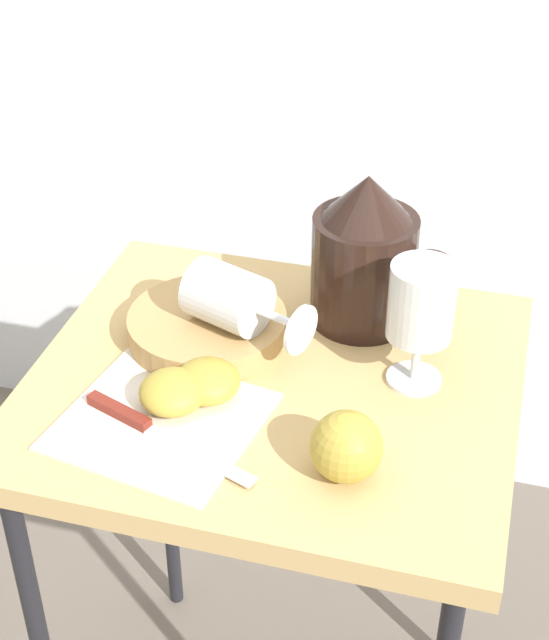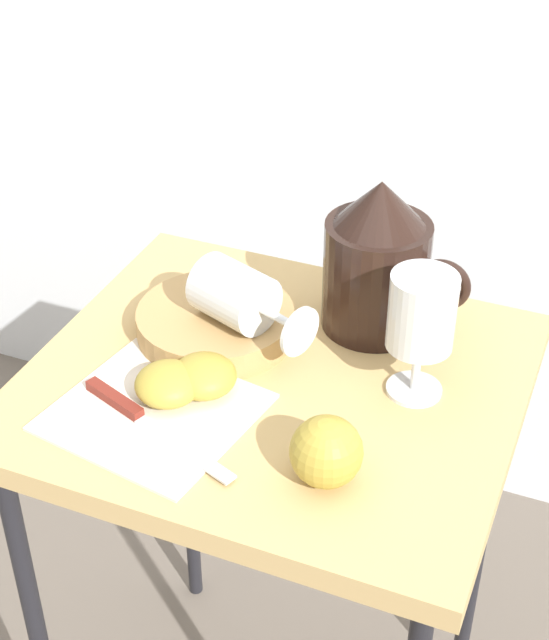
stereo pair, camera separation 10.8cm
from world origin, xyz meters
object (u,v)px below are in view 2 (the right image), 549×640
(wine_glass_upright, at_px, (421,319))
(knife, at_px, (136,414))
(wine_glass_tipped_near, at_px, (237,295))
(basket_tray, at_px, (216,323))
(apple_half_left, at_px, (168,384))
(apple_half_right, at_px, (204,376))
(pitcher, at_px, (377,270))
(apple_whole, at_px, (326,452))
(table, at_px, (275,423))

(wine_glass_upright, height_order, knife, wine_glass_upright)
(wine_glass_tipped_near, bearing_deg, basket_tray, 164.52)
(apple_half_left, distance_m, apple_half_right, 0.04)
(wine_glass_tipped_near, bearing_deg, pitcher, 37.52)
(wine_glass_upright, relative_size, apple_half_left, 2.05)
(apple_half_right, xyz_separation_m, knife, (-0.05, -0.07, -0.02))
(apple_half_left, xyz_separation_m, apple_whole, (0.20, -0.05, 0.01))
(pitcher, relative_size, apple_whole, 2.63)
(table, xyz_separation_m, basket_tray, (-0.10, 0.05, 0.09))
(apple_half_left, bearing_deg, basket_tray, 92.48)
(apple_half_left, distance_m, knife, 0.05)
(wine_glass_upright, xyz_separation_m, apple_whole, (-0.04, -0.17, -0.06))
(wine_glass_tipped_near, height_order, apple_half_left, wine_glass_tipped_near)
(basket_tray, bearing_deg, wine_glass_tipped_near, -15.48)
(table, bearing_deg, apple_half_left, -136.91)
(pitcher, xyz_separation_m, wine_glass_tipped_near, (-0.14, -0.11, -0.01))
(basket_tray, relative_size, knife, 0.89)
(basket_tray, relative_size, wine_glass_upright, 1.26)
(apple_half_left, bearing_deg, apple_whole, -13.87)
(basket_tray, bearing_deg, knife, -93.83)
(pitcher, distance_m, knife, 0.34)
(basket_tray, xyz_separation_m, wine_glass_tipped_near, (0.03, -0.01, 0.05))
(apple_half_right, bearing_deg, apple_half_left, -137.34)
(basket_tray, height_order, wine_glass_tipped_near, wine_glass_tipped_near)
(basket_tray, relative_size, pitcher, 0.98)
(table, height_order, apple_half_left, apple_half_left)
(wine_glass_upright, height_order, apple_half_left, wine_glass_upright)
(pitcher, distance_m, apple_half_right, 0.25)
(basket_tray, relative_size, apple_half_left, 2.58)
(apple_half_left, height_order, apple_half_right, same)
(pitcher, height_order, apple_half_left, pitcher)
(basket_tray, xyz_separation_m, apple_whole, (0.21, -0.19, 0.02))
(wine_glass_tipped_near, height_order, knife, wine_glass_tipped_near)
(basket_tray, bearing_deg, apple_whole, -41.57)
(wine_glass_upright, distance_m, wine_glass_tipped_near, 0.22)
(apple_half_left, xyz_separation_m, knife, (-0.02, -0.04, -0.02))
(wine_glass_upright, relative_size, wine_glass_tipped_near, 0.92)
(table, distance_m, knife, 0.19)
(pitcher, relative_size, apple_half_right, 2.63)
(basket_tray, bearing_deg, wine_glass_upright, -3.17)
(pitcher, xyz_separation_m, wine_glass_upright, (0.08, -0.11, 0.02))
(basket_tray, xyz_separation_m, pitcher, (0.17, 0.10, 0.06))
(wine_glass_tipped_near, relative_size, apple_half_left, 2.22)
(pitcher, xyz_separation_m, knife, (-0.18, -0.28, -0.07))
(apple_half_right, bearing_deg, wine_glass_tipped_near, 91.41)
(wine_glass_upright, relative_size, apple_half_right, 2.05)
(table, distance_m, wine_glass_upright, 0.24)
(table, bearing_deg, basket_tray, 153.13)
(wine_glass_upright, bearing_deg, apple_whole, -104.54)
(pitcher, height_order, apple_half_right, pitcher)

